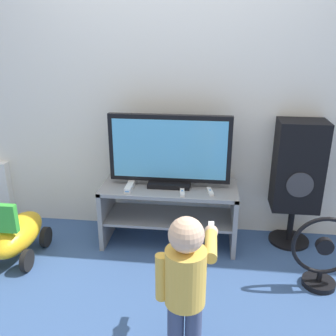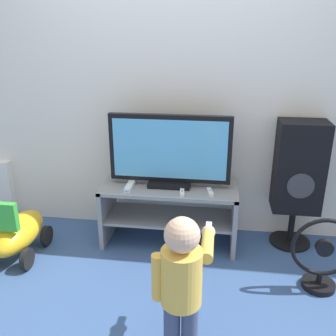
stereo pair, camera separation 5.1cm
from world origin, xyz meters
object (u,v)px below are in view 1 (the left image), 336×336
remote_primary (210,191)px  floor_fan (323,256)px  game_console (130,187)px  child (186,277)px  remote_secondary (182,192)px  speaker_tower (298,169)px  television (170,152)px  ride_on_toy (17,234)px

remote_primary → floor_fan: (0.79, -0.37, -0.28)m
game_console → child: child is taller
remote_secondary → speaker_tower: bearing=15.6°
television → game_console: (-0.31, -0.11, -0.27)m
child → speaker_tower: size_ratio=0.81×
game_console → floor_fan: (1.43, -0.37, -0.29)m
remote_secondary → child: bearing=-84.2°
television → remote_secondary: 0.34m
remote_secondary → ride_on_toy: ride_on_toy is taller
remote_secondary → speaker_tower: speaker_tower is taller
remote_primary → child: (-0.11, -1.05, -0.02)m
remote_secondary → remote_primary: bearing=10.8°
remote_secondary → child: child is taller
remote_secondary → ride_on_toy: bearing=-169.3°
child → ride_on_toy: bearing=150.7°
child → floor_fan: 1.16m
child → floor_fan: (0.90, 0.68, -0.26)m
speaker_tower → ride_on_toy: speaker_tower is taller
ride_on_toy → television: bearing=18.7°
child → floor_fan: size_ratio=1.56×
television → remote_primary: 0.44m
remote_secondary → floor_fan: bearing=-18.0°
game_console → floor_fan: game_console is taller
remote_secondary → speaker_tower: size_ratio=0.13×
remote_primary → television: bearing=161.3°
television → floor_fan: size_ratio=1.78×
remote_primary → floor_fan: bearing=-24.9°
speaker_tower → ride_on_toy: (-2.17, -0.49, -0.46)m
remote_secondary → child: size_ratio=0.16×
television → ride_on_toy: television is taller
game_console → remote_primary: bearing=-0.2°
speaker_tower → television: bearing=-174.4°
television → child: size_ratio=1.14×
television → ride_on_toy: (-1.15, -0.39, -0.59)m
remote_primary → ride_on_toy: 1.54m
floor_fan → child: bearing=-142.8°
speaker_tower → floor_fan: bearing=-79.9°
remote_secondary → floor_fan: floor_fan is taller
remote_primary → child: bearing=-96.1°
television → speaker_tower: (1.02, 0.10, -0.14)m
television → remote_primary: size_ratio=7.19×
television → child: 1.22m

